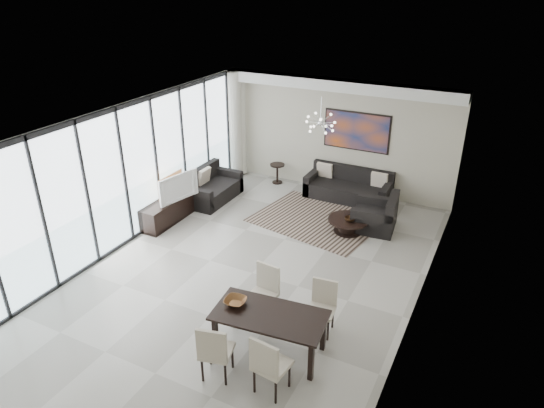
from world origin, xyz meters
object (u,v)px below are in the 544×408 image
Objects in this scene: coffee_table at (348,225)px; tv_console at (171,209)px; dining_table at (270,319)px; sofa_main at (348,189)px; television at (176,186)px.

coffee_table is 4.07m from tv_console.
dining_table reaches higher than tv_console.
sofa_main is 1.96× the size of television.
coffee_table is at bearing 18.44° from tv_console.
dining_table is at bearing -87.70° from coffee_table.
tv_console is at bearing -161.56° from coffee_table.
television is 4.82m from dining_table.
coffee_table is 0.84× the size of television.
tv_console is 4.93m from dining_table.
tv_console is 0.60m from television.
sofa_main is 1.21× the size of dining_table.
sofa_main is 4.43m from tv_console.
sofa_main reaches higher than tv_console.
television is at bearing 143.28° from dining_table.
coffee_table is 4.14m from dining_table.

